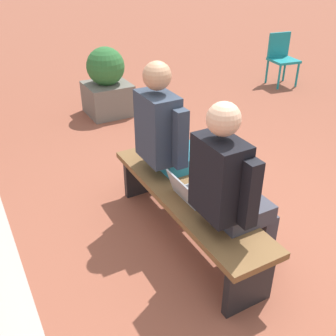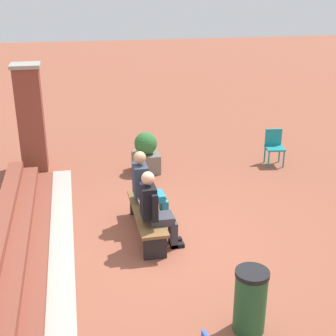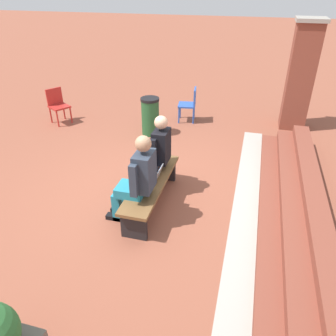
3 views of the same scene
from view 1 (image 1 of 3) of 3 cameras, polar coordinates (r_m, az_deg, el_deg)
ground_plane at (r=3.23m, az=8.98°, el=-12.18°), size 60.00×60.00×0.00m
concrete_strip at (r=3.05m, az=-22.99°, el=-17.85°), size 6.61×0.40×0.01m
bench at (r=3.13m, az=2.68°, el=-5.10°), size 1.80×0.44×0.45m
person_student at (r=2.65m, az=9.16°, el=-3.04°), size 0.55×0.69×1.35m
person_adult at (r=3.26m, az=0.26°, el=4.31°), size 0.57×0.72×1.39m
laptop at (r=2.99m, az=3.28°, el=-3.58°), size 0.32×0.29×0.21m
plastic_chair_far_left at (r=7.14m, az=16.14°, el=15.39°), size 0.48×0.48×0.84m
planter at (r=5.64m, az=-8.86°, el=11.98°), size 0.60×0.60×0.94m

